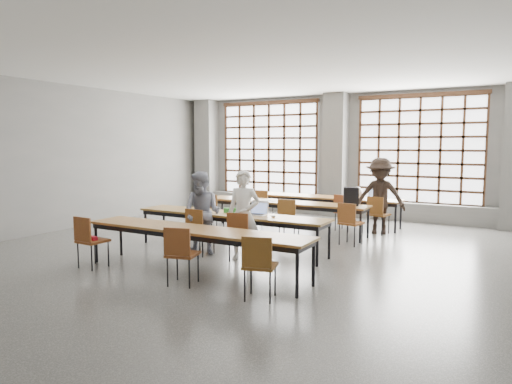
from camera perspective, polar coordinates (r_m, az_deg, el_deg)
floor at (r=8.77m, az=-1.83°, el=-7.61°), size 11.00×11.00×0.00m
ceiling at (r=8.65m, az=-1.91°, el=15.56°), size 11.00×11.00×0.00m
wall_back at (r=13.54m, az=10.29°, el=4.58°), size 10.00×0.00×10.00m
wall_left at (r=11.91m, az=-22.98°, el=4.02°), size 0.00×11.00×11.00m
column_left at (r=15.37m, az=-6.19°, el=4.80°), size 0.60×0.55×3.50m
column_mid at (r=13.28m, az=9.89°, el=4.56°), size 0.60×0.55×3.50m
window_left at (r=14.36m, az=1.64°, el=5.34°), size 3.32×0.12×3.00m
window_right at (r=12.90m, az=19.71°, el=4.92°), size 3.32×0.12×3.00m
sill_ledge at (r=13.47m, az=9.89°, el=-1.83°), size 9.80×0.35×0.50m
desk_row_a at (r=11.85m, az=8.28°, el=-0.84°), size 4.00×0.70×0.73m
desk_row_b at (r=10.71m, az=3.49°, el=-1.52°), size 4.00×0.70×0.73m
desk_row_c at (r=8.87m, az=-3.24°, el=-3.09°), size 4.00×0.70×0.73m
desk_row_d at (r=7.35m, az=-7.71°, el=-5.03°), size 4.00×0.70×0.73m
chair_back_left at (r=11.88m, az=0.87°, el=-1.39°), size 0.43×0.43×0.88m
chair_back_mid at (r=11.02m, az=10.91°, el=-2.08°), size 0.49×0.49×0.88m
chair_back_right at (r=10.80m, az=14.93°, el=-2.33°), size 0.50×0.50×0.88m
chair_mid_left at (r=10.98m, az=-5.48°, el=-2.02°), size 0.45×0.46×0.88m
chair_mid_centre at (r=9.99m, az=4.03°, el=-2.81°), size 0.47×0.48×0.88m
chair_mid_right at (r=9.49m, az=11.58°, el=-3.38°), size 0.49×0.49×0.88m
chair_front_left at (r=8.55m, az=-7.23°, el=-4.34°), size 0.44×0.44×0.88m
chair_front_right at (r=8.04m, az=-1.97°, el=-4.95°), size 0.47×0.47×0.88m
chair_near_left at (r=8.08m, az=-20.18°, el=-5.27°), size 0.44×0.44×0.88m
chair_near_mid at (r=6.76m, az=-9.41°, el=-7.14°), size 0.51×0.52×0.88m
chair_near_right at (r=6.05m, az=0.36°, el=-8.61°), size 0.52×0.52×0.88m
student_male at (r=8.11m, az=-1.56°, el=-2.92°), size 0.67×0.53×1.61m
student_female at (r=8.61m, az=-6.72°, el=-2.63°), size 0.83×0.68×1.56m
student_back at (r=10.88m, az=15.23°, el=-0.48°), size 1.23×0.85×1.75m
laptop_front at (r=8.66m, az=0.20°, el=-2.45°), size 0.38×0.32×0.26m
laptop_back at (r=11.54m, az=14.72°, el=-0.53°), size 0.40×0.35×0.26m
mouse at (r=8.37m, az=2.19°, el=-3.04°), size 0.11×0.10×0.04m
green_box at (r=8.94m, az=-3.24°, el=-2.30°), size 0.27×0.18×0.09m
phone at (r=8.68m, az=-2.59°, el=-2.80°), size 0.14×0.11×0.01m
paper_sheet_a at (r=11.01m, az=0.79°, el=-0.95°), size 0.30×0.21×0.00m
paper_sheet_b at (r=10.79m, az=1.94°, el=-1.10°), size 0.35×0.30×0.00m
backpack at (r=10.13m, az=11.79°, el=-0.55°), size 0.37×0.30×0.40m
plastic_bag at (r=11.59m, az=12.54°, el=-0.04°), size 0.27×0.23×0.29m
red_pouch at (r=8.13m, az=-19.74°, el=-5.44°), size 0.21×0.13×0.06m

